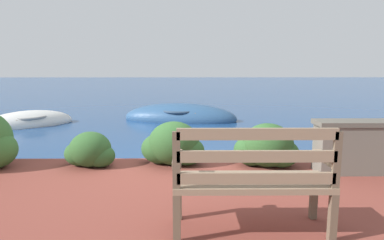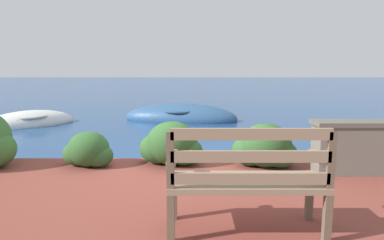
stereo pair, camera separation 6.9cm
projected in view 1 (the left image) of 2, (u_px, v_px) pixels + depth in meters
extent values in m
plane|color=navy|center=(178.00, 172.00, 5.21)|extent=(80.00, 80.00, 0.00)
cube|color=brown|center=(178.00, 198.00, 3.11)|extent=(0.06, 0.06, 0.40)
cube|color=brown|center=(314.00, 198.00, 3.12)|extent=(0.06, 0.06, 0.40)
cube|color=brown|center=(177.00, 218.00, 2.70)|extent=(0.06, 0.06, 0.40)
cube|color=brown|center=(333.00, 218.00, 2.71)|extent=(0.06, 0.06, 0.40)
cube|color=#8C755B|center=(251.00, 182.00, 2.88)|extent=(1.30, 0.48, 0.05)
cube|color=#8C755B|center=(256.00, 178.00, 2.65)|extent=(1.23, 0.04, 0.09)
cube|color=#8C755B|center=(257.00, 156.00, 2.62)|extent=(1.23, 0.04, 0.09)
cube|color=#8C755B|center=(258.00, 134.00, 2.60)|extent=(1.23, 0.04, 0.09)
cube|color=brown|center=(176.00, 160.00, 2.62)|extent=(0.06, 0.04, 0.45)
cube|color=brown|center=(337.00, 160.00, 2.63)|extent=(0.06, 0.04, 0.45)
cube|color=#8C755B|center=(177.00, 159.00, 2.84)|extent=(0.07, 0.43, 0.05)
cube|color=#8C755B|center=(326.00, 158.00, 2.85)|extent=(0.07, 0.43, 0.05)
cube|color=#666056|center=(371.00, 149.00, 4.46)|extent=(1.42, 0.35, 0.63)
cube|color=#565249|center=(374.00, 123.00, 4.40)|extent=(1.49, 0.39, 0.06)
ellipsoid|color=#2D5628|center=(90.00, 149.00, 4.73)|extent=(0.58, 0.52, 0.49)
ellipsoid|color=#2D5628|center=(80.00, 153.00, 4.78)|extent=(0.43, 0.39, 0.35)
ellipsoid|color=#2D5628|center=(100.00, 156.00, 4.72)|extent=(0.40, 0.36, 0.32)
ellipsoid|color=#2D5628|center=(174.00, 143.00, 4.83)|extent=(0.72, 0.65, 0.61)
ellipsoid|color=#2D5628|center=(160.00, 148.00, 4.89)|extent=(0.54, 0.49, 0.43)
ellipsoid|color=#2D5628|center=(187.00, 151.00, 4.81)|extent=(0.51, 0.46, 0.40)
ellipsoid|color=#2D5628|center=(268.00, 145.00, 4.73)|extent=(0.71, 0.64, 0.61)
ellipsoid|color=#2D5628|center=(253.00, 150.00, 4.79)|extent=(0.53, 0.48, 0.43)
ellipsoid|color=#2D5628|center=(281.00, 153.00, 4.71)|extent=(0.50, 0.45, 0.39)
ellipsoid|color=#284C23|center=(372.00, 142.00, 4.79)|extent=(0.77, 0.69, 0.65)
ellipsoid|color=#284C23|center=(355.00, 148.00, 4.86)|extent=(0.58, 0.52, 0.46)
ellipsoid|color=silver|center=(29.00, 123.00, 9.25)|extent=(2.47, 2.30, 0.69)
torus|color=gray|center=(28.00, 116.00, 9.22)|extent=(1.51, 1.51, 0.07)
cube|color=#846647|center=(14.00, 119.00, 9.00)|extent=(0.63, 0.73, 0.04)
cube|color=#846647|center=(40.00, 116.00, 9.41)|extent=(0.63, 0.73, 0.04)
ellipsoid|color=#2D517A|center=(180.00, 118.00, 10.07)|extent=(3.51, 1.83, 0.88)
torus|color=#2D4157|center=(180.00, 110.00, 10.03)|extent=(1.44, 1.44, 0.07)
cube|color=#846647|center=(197.00, 111.00, 9.94)|extent=(0.30, 0.98, 0.04)
cube|color=#846647|center=(166.00, 111.00, 10.11)|extent=(0.30, 0.98, 0.04)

